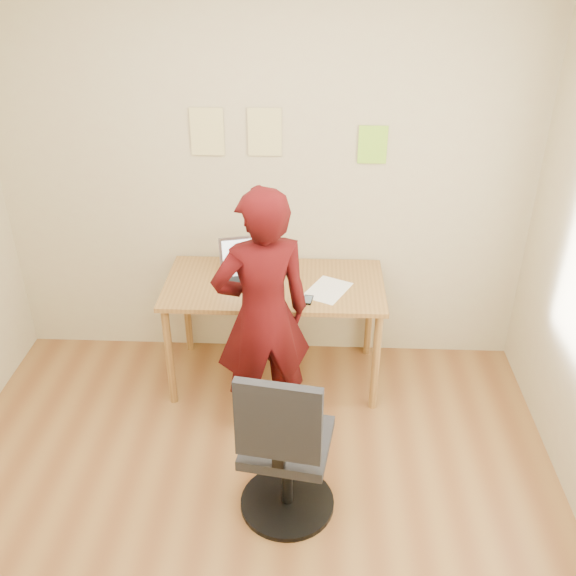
{
  "coord_description": "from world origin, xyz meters",
  "views": [
    {
      "loc": [
        0.33,
        -2.19,
        2.74
      ],
      "look_at": [
        0.19,
        0.95,
        0.95
      ],
      "focal_mm": 40.0,
      "sensor_mm": 36.0,
      "label": 1
    }
  ],
  "objects_px": {
    "laptop": "(248,270)",
    "phone": "(308,300)",
    "office_chair": "(285,456)",
    "person": "(263,316)",
    "desk": "(274,295)"
  },
  "relations": [
    {
      "from": "desk",
      "to": "laptop",
      "type": "xyz_separation_m",
      "value": [
        -0.18,
        0.06,
        0.14
      ]
    },
    {
      "from": "desk",
      "to": "person",
      "type": "xyz_separation_m",
      "value": [
        -0.04,
        -0.47,
        0.13
      ]
    },
    {
      "from": "laptop",
      "to": "person",
      "type": "height_order",
      "value": "person"
    },
    {
      "from": "person",
      "to": "office_chair",
      "type": "bearing_deg",
      "value": 83.64
    },
    {
      "from": "laptop",
      "to": "office_chair",
      "type": "distance_m",
      "value": 1.35
    },
    {
      "from": "desk",
      "to": "person",
      "type": "relative_size",
      "value": 0.89
    },
    {
      "from": "person",
      "to": "phone",
      "type": "bearing_deg",
      "value": -153.56
    },
    {
      "from": "phone",
      "to": "person",
      "type": "bearing_deg",
      "value": -125.31
    },
    {
      "from": "phone",
      "to": "person",
      "type": "height_order",
      "value": "person"
    },
    {
      "from": "desk",
      "to": "laptop",
      "type": "relative_size",
      "value": 3.51
    },
    {
      "from": "laptop",
      "to": "person",
      "type": "distance_m",
      "value": 0.55
    },
    {
      "from": "desk",
      "to": "office_chair",
      "type": "xyz_separation_m",
      "value": [
        0.13,
        -1.19,
        -0.24
      ]
    },
    {
      "from": "office_chair",
      "to": "person",
      "type": "distance_m",
      "value": 0.83
    },
    {
      "from": "laptop",
      "to": "office_chair",
      "type": "relative_size",
      "value": 0.41
    },
    {
      "from": "laptop",
      "to": "phone",
      "type": "distance_m",
      "value": 0.48
    }
  ]
}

